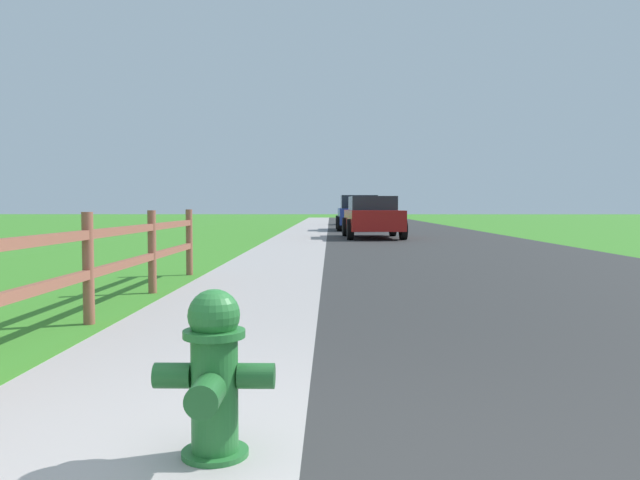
{
  "coord_description": "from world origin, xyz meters",
  "views": [
    {
      "loc": [
        0.13,
        -2.35,
        1.17
      ],
      "look_at": [
        -0.07,
        10.01,
        0.49
      ],
      "focal_mm": 35.42,
      "sensor_mm": 36.0,
      "label": 1
    }
  ],
  "objects_px": {
    "parked_suv_red": "(373,217)",
    "parked_car_black": "(365,212)",
    "parked_car_blue": "(359,213)",
    "fire_hydrant": "(214,373)"
  },
  "relations": [
    {
      "from": "parked_suv_red",
      "to": "parked_car_blue",
      "type": "height_order",
      "value": "parked_car_blue"
    },
    {
      "from": "fire_hydrant",
      "to": "parked_car_black",
      "type": "bearing_deg",
      "value": 85.75
    },
    {
      "from": "parked_suv_red",
      "to": "parked_car_blue",
      "type": "bearing_deg",
      "value": 91.45
    },
    {
      "from": "parked_car_blue",
      "to": "parked_car_black",
      "type": "distance_m",
      "value": 8.93
    },
    {
      "from": "fire_hydrant",
      "to": "parked_car_blue",
      "type": "height_order",
      "value": "parked_car_blue"
    },
    {
      "from": "fire_hydrant",
      "to": "parked_car_black",
      "type": "relative_size",
      "value": 0.18
    },
    {
      "from": "parked_suv_red",
      "to": "parked_car_black",
      "type": "distance_m",
      "value": 16.21
    },
    {
      "from": "parked_car_blue",
      "to": "parked_car_black",
      "type": "xyz_separation_m",
      "value": [
        0.81,
        8.89,
        -0.01
      ]
    },
    {
      "from": "parked_car_black",
      "to": "parked_suv_red",
      "type": "bearing_deg",
      "value": -92.21
    },
    {
      "from": "fire_hydrant",
      "to": "parked_suv_red",
      "type": "xyz_separation_m",
      "value": [
        2.07,
        20.11,
        0.37
      ]
    }
  ]
}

